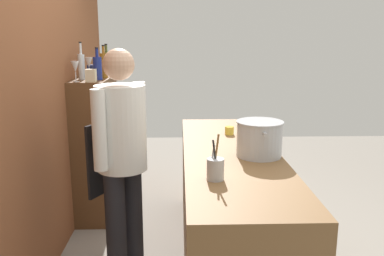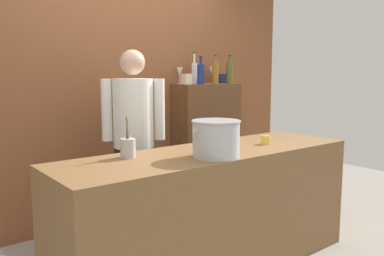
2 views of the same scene
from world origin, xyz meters
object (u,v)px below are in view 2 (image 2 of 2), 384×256
(wine_glass_tall, at_px, (180,72))
(wine_glass_short, at_px, (213,72))
(wine_bottle_clear, at_px, (194,72))
(spice_tin_cream, at_px, (186,79))
(chef, at_px, (134,132))
(butter_jar, at_px, (266,140))
(wine_bottle_olive, at_px, (229,72))
(stockpot_large, at_px, (216,139))
(wine_bottle_amber, at_px, (215,73))
(spice_tin_navy, at_px, (222,79))
(utensil_crock, at_px, (128,148))
(wine_bottle_cobalt, at_px, (201,74))

(wine_glass_tall, bearing_deg, wine_glass_short, -2.63)
(wine_bottle_clear, height_order, spice_tin_cream, wine_bottle_clear)
(chef, relative_size, butter_jar, 21.42)
(wine_bottle_olive, height_order, wine_glass_short, wine_bottle_olive)
(stockpot_large, distance_m, wine_bottle_amber, 1.74)
(wine_bottle_clear, xyz_separation_m, spice_tin_navy, (0.39, -0.01, -0.07))
(spice_tin_navy, bearing_deg, wine_bottle_amber, -145.73)
(butter_jar, relative_size, spice_tin_cream, 0.71)
(utensil_crock, relative_size, spice_tin_navy, 2.71)
(wine_bottle_clear, bearing_deg, spice_tin_navy, -1.59)
(wine_bottle_clear, relative_size, wine_glass_short, 1.80)
(wine_bottle_clear, bearing_deg, wine_bottle_amber, -49.30)
(wine_bottle_olive, height_order, spice_tin_navy, wine_bottle_olive)
(stockpot_large, relative_size, utensil_crock, 1.37)
(butter_jar, distance_m, wine_bottle_clear, 1.45)
(wine_bottle_clear, relative_size, spice_tin_cream, 3.07)
(stockpot_large, bearing_deg, wine_bottle_olive, 44.13)
(chef, bearing_deg, butter_jar, 161.19)
(chef, distance_m, spice_tin_cream, 1.01)
(wine_bottle_olive, xyz_separation_m, spice_tin_navy, (0.02, 0.15, -0.07))
(butter_jar, bearing_deg, wine_bottle_clear, 76.89)
(utensil_crock, distance_m, wine_bottle_olive, 2.09)
(spice_tin_navy, xyz_separation_m, spice_tin_cream, (-0.59, -0.11, 0.00))
(wine_bottle_amber, bearing_deg, wine_glass_short, 57.72)
(spice_tin_navy, bearing_deg, spice_tin_cream, -169.20)
(wine_glass_tall, bearing_deg, spice_tin_cream, -94.59)
(butter_jar, bearing_deg, spice_tin_cream, 84.96)
(stockpot_large, distance_m, spice_tin_cream, 1.57)
(wine_bottle_cobalt, xyz_separation_m, spice_tin_navy, (0.42, 0.14, -0.06))
(utensil_crock, bearing_deg, wine_bottle_cobalt, 33.88)
(wine_bottle_clear, height_order, wine_glass_short, wine_bottle_clear)
(spice_tin_cream, bearing_deg, wine_glass_short, 13.89)
(wine_bottle_olive, height_order, wine_glass_tall, wine_bottle_olive)
(wine_glass_short, bearing_deg, wine_bottle_olive, -53.11)
(spice_tin_navy, bearing_deg, wine_bottle_clear, 178.41)
(stockpot_large, height_order, butter_jar, stockpot_large)
(wine_bottle_amber, relative_size, wine_glass_short, 1.64)
(butter_jar, height_order, wine_bottle_cobalt, wine_bottle_cobalt)
(chef, distance_m, wine_bottle_amber, 1.33)
(wine_bottle_amber, xyz_separation_m, wine_glass_short, (0.10, 0.16, 0.01))
(utensil_crock, distance_m, wine_bottle_cobalt, 1.76)
(utensil_crock, height_order, wine_bottle_olive, wine_bottle_olive)
(wine_bottle_amber, height_order, spice_tin_navy, wine_bottle_amber)
(stockpot_large, height_order, wine_bottle_clear, wine_bottle_clear)
(wine_bottle_clear, bearing_deg, wine_glass_short, -2.58)
(spice_tin_cream, bearing_deg, wine_bottle_cobalt, -8.62)
(stockpot_large, bearing_deg, utensil_crock, 143.70)
(chef, bearing_deg, wine_bottle_amber, -135.77)
(wine_bottle_olive, bearing_deg, wine_bottle_cobalt, 178.04)
(wine_glass_tall, bearing_deg, wine_bottle_amber, -28.34)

